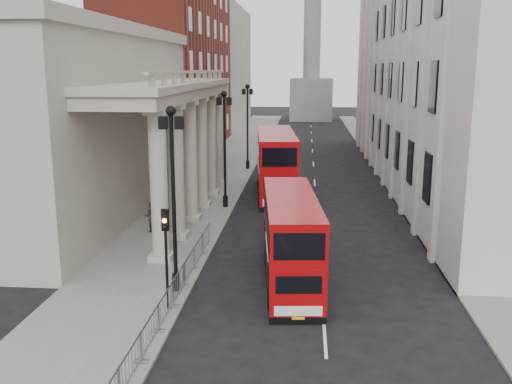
% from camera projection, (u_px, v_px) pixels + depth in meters
% --- Properties ---
extents(ground, '(260.00, 260.00, 0.00)m').
position_uv_depth(ground, '(169.00, 333.00, 21.98)').
color(ground, black).
rests_on(ground, ground).
extents(sidewalk_west, '(6.00, 140.00, 0.12)m').
position_uv_depth(sidewalk_west, '(215.00, 180.00, 51.42)').
color(sidewalk_west, slate).
rests_on(sidewalk_west, ground).
extents(sidewalk_east, '(3.00, 140.00, 0.12)m').
position_uv_depth(sidewalk_east, '(400.00, 183.00, 50.02)').
color(sidewalk_east, slate).
rests_on(sidewalk_east, ground).
extents(kerb, '(0.20, 140.00, 0.14)m').
position_uv_depth(kerb, '(247.00, 181.00, 51.17)').
color(kerb, slate).
rests_on(kerb, ground).
extents(portico_building, '(9.00, 28.00, 12.00)m').
position_uv_depth(portico_building, '(78.00, 127.00, 39.11)').
color(portico_building, gray).
rests_on(portico_building, ground).
extents(brick_building, '(9.00, 32.00, 22.00)m').
position_uv_depth(brick_building, '(174.00, 59.00, 67.24)').
color(brick_building, maroon).
rests_on(brick_building, ground).
extents(west_building_far, '(9.00, 30.00, 20.00)m').
position_uv_depth(west_building_far, '(216.00, 68.00, 98.59)').
color(west_building_far, gray).
rests_on(west_building_far, ground).
extents(east_building, '(8.00, 55.00, 25.00)m').
position_uv_depth(east_building, '(434.00, 38.00, 49.09)').
color(east_building, beige).
rests_on(east_building, ground).
extents(monument_column, '(8.00, 8.00, 54.20)m').
position_uv_depth(monument_column, '(312.00, 35.00, 107.59)').
color(monument_column, '#60605E').
rests_on(monument_column, ground).
extents(lamp_post_south, '(1.05, 0.44, 8.32)m').
position_uv_depth(lamp_post_south, '(173.00, 187.00, 24.88)').
color(lamp_post_south, black).
rests_on(lamp_post_south, sidewalk_west).
extents(lamp_post_mid, '(1.05, 0.44, 8.32)m').
position_uv_depth(lamp_post_mid, '(225.00, 141.00, 40.45)').
color(lamp_post_mid, black).
rests_on(lamp_post_mid, sidewalk_west).
extents(lamp_post_north, '(1.05, 0.44, 8.32)m').
position_uv_depth(lamp_post_north, '(248.00, 121.00, 56.02)').
color(lamp_post_north, black).
rests_on(lamp_post_north, sidewalk_west).
extents(traffic_light, '(0.28, 0.33, 4.30)m').
position_uv_depth(traffic_light, '(166.00, 240.00, 23.29)').
color(traffic_light, black).
rests_on(traffic_light, sidewalk_west).
extents(crowd_barriers, '(0.50, 18.75, 1.10)m').
position_uv_depth(crowd_barriers, '(172.00, 294.00, 24.04)').
color(crowd_barriers, gray).
rests_on(crowd_barriers, sidewalk_west).
extents(bus_near, '(3.21, 9.79, 4.15)m').
position_uv_depth(bus_near, '(291.00, 238.00, 26.88)').
color(bus_near, '#A1070A').
rests_on(bus_near, ground).
extents(bus_far, '(3.90, 11.87, 5.03)m').
position_uv_depth(bus_far, '(276.00, 162.00, 45.30)').
color(bus_far, '#A6070A').
rests_on(bus_far, ground).
extents(pedestrian_a, '(0.65, 0.45, 1.70)m').
position_uv_depth(pedestrian_a, '(179.00, 220.00, 34.50)').
color(pedestrian_a, black).
rests_on(pedestrian_a, sidewalk_west).
extents(pedestrian_b, '(1.00, 0.82, 1.91)m').
position_uv_depth(pedestrian_b, '(152.00, 217.00, 34.95)').
color(pedestrian_b, black).
rests_on(pedestrian_b, sidewalk_west).
extents(pedestrian_c, '(0.99, 0.74, 1.83)m').
position_uv_depth(pedestrian_c, '(192.00, 188.00, 43.54)').
color(pedestrian_c, black).
rests_on(pedestrian_c, sidewalk_west).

